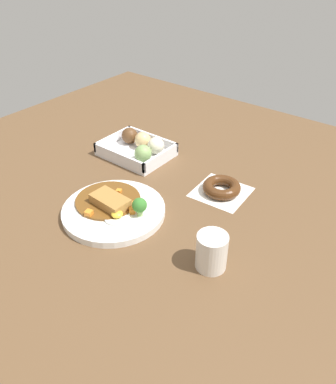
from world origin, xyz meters
The scene contains 5 objects.
ground_plane centered at (0.00, 0.00, 0.00)m, with size 1.60×1.60×0.00m, color brown.
curry_plate centered at (0.04, 0.07, 0.01)m, with size 0.26×0.26×0.07m.
donut_box centered at (0.19, -0.20, 0.03)m, with size 0.21×0.17×0.07m.
chocolate_ring_donut centered at (-0.13, -0.18, 0.02)m, with size 0.15×0.15×0.03m.
coffee_mug centered at (-0.26, 0.08, 0.04)m, with size 0.07×0.07×0.08m, color silver.
Camera 1 is at (-0.56, 0.61, 0.62)m, focal length 36.44 mm.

